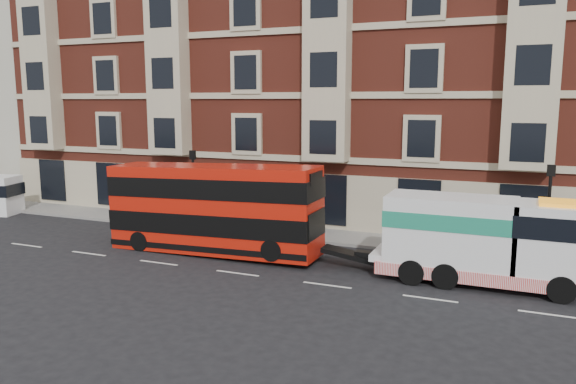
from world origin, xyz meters
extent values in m
plane|color=black|center=(0.00, 0.00, 0.00)|extent=(120.00, 120.00, 0.00)
cube|color=slate|center=(0.00, 7.50, 0.07)|extent=(90.00, 3.00, 0.15)
cube|color=maroon|center=(0.50, 15.00, 9.00)|extent=(45.00, 12.00, 18.00)
cylinder|color=black|center=(-6.00, 6.20, 2.15)|extent=(0.14, 0.14, 4.00)
cube|color=black|center=(-6.00, 6.20, 4.25)|extent=(0.35, 0.15, 0.50)
cylinder|color=black|center=(12.00, 6.20, 2.15)|extent=(0.14, 0.14, 4.00)
cube|color=black|center=(12.00, 6.20, 4.25)|extent=(0.35, 0.15, 0.50)
cube|color=red|center=(-2.55, 2.43, 2.17)|extent=(10.36, 2.31, 4.07)
cube|color=black|center=(-2.55, 2.43, 1.57)|extent=(10.40, 2.37, 0.97)
cube|color=black|center=(-2.55, 2.43, 3.24)|extent=(10.40, 2.37, 0.92)
cylinder|color=black|center=(-6.06, 1.39, 0.48)|extent=(0.96, 0.30, 0.96)
cylinder|color=black|center=(-6.06, 3.48, 0.48)|extent=(0.96, 0.30, 0.96)
cylinder|color=black|center=(0.97, 1.39, 0.76)|extent=(0.96, 0.30, 0.96)
cylinder|color=black|center=(0.97, 3.48, 0.76)|extent=(0.96, 0.30, 0.96)
cube|color=white|center=(9.45, 2.43, 0.88)|extent=(8.32, 2.13, 0.28)
cube|color=white|center=(12.14, 2.43, 2.08)|extent=(2.96, 2.31, 2.68)
cube|color=white|center=(8.34, 2.43, 2.13)|extent=(4.99, 2.31, 2.68)
cube|color=#1D8364|center=(8.34, 2.43, 2.59)|extent=(5.04, 2.35, 0.65)
cube|color=red|center=(9.27, 2.43, 0.55)|extent=(7.40, 2.37, 0.51)
cylinder|color=black|center=(12.41, 1.39, 0.51)|extent=(1.02, 0.32, 1.02)
cylinder|color=black|center=(12.41, 3.48, 0.51)|extent=(1.02, 0.32, 1.02)
cylinder|color=black|center=(8.34, 1.39, 0.51)|extent=(1.02, 0.37, 1.02)
cylinder|color=black|center=(8.34, 3.48, 0.51)|extent=(1.02, 0.37, 1.02)
cylinder|color=black|center=(7.05, 1.39, 0.51)|extent=(1.02, 0.37, 1.02)
cylinder|color=black|center=(7.05, 3.48, 0.51)|extent=(1.02, 0.37, 1.02)
cylinder|color=black|center=(-19.96, 6.23, 0.36)|extent=(0.75, 0.40, 0.72)
imported|color=black|center=(-10.36, 6.15, 0.91)|extent=(0.56, 0.38, 1.52)
camera|label=1|loc=(10.80, -20.24, 7.21)|focal=35.00mm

